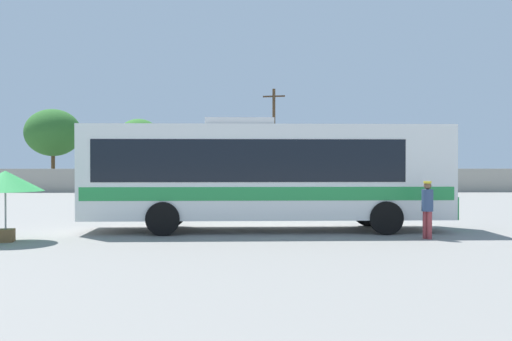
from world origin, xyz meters
TOP-DOWN VIEW (x-y plane):
  - ground_plane at (0.00, 10.00)m, footprint 300.00×300.00m
  - perimeter_wall at (0.00, 24.14)m, footprint 80.00×0.30m
  - coach_bus_white_green at (-0.46, -0.62)m, footprint 11.88×2.87m
  - attendant_by_bus_door at (4.31, -2.80)m, footprint 0.47×0.47m
  - vendor_umbrella_near_gate_green at (-7.80, -3.19)m, footprint 2.10×2.10m
  - parked_car_leftmost_silver at (-8.71, 20.49)m, footprint 4.51×1.98m
  - parked_car_second_red at (-2.20, 20.48)m, footprint 4.43×2.02m
  - parked_car_third_maroon at (3.27, 20.25)m, footprint 4.07×2.02m
  - utility_pole_near at (1.34, 26.93)m, footprint 1.76×0.61m
  - roadside_tree_left at (-17.21, 29.68)m, footprint 4.68×4.68m
  - roadside_tree_midleft at (-9.77, 28.52)m, footprint 3.51×3.51m
  - roadside_tree_midright at (-1.94, 28.02)m, footprint 3.32×3.32m

SIDE VIEW (x-z plane):
  - ground_plane at x=0.00m, z-range 0.00..0.00m
  - parked_car_third_maroon at x=3.27m, z-range 0.05..1.50m
  - parked_car_leftmost_silver at x=-8.71m, z-range 0.04..1.57m
  - parked_car_second_red at x=-2.20m, z-range 0.04..1.57m
  - perimeter_wall at x=0.00m, z-range 0.00..1.77m
  - attendant_by_bus_door at x=4.31m, z-range 0.12..1.81m
  - vendor_umbrella_near_gate_green at x=-7.80m, z-range 0.68..2.69m
  - coach_bus_white_green at x=-0.46m, z-range 0.12..3.80m
  - roadside_tree_midright at x=-1.94m, z-range 1.06..6.04m
  - utility_pole_near at x=1.34m, z-range 0.18..8.34m
  - roadside_tree_midleft at x=-9.77m, z-range 1.41..7.26m
  - roadside_tree_left at x=-17.21m, z-range 1.38..8.13m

